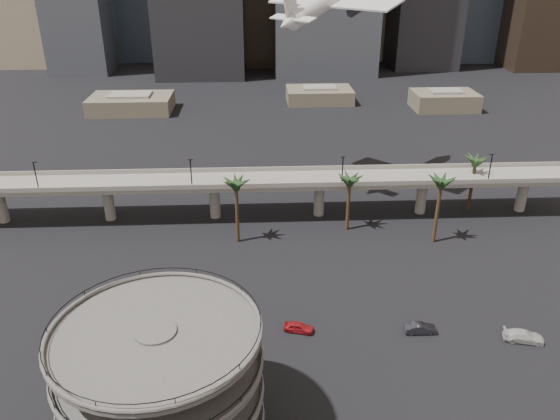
{
  "coord_description": "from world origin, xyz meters",
  "views": [
    {
      "loc": [
        -2.42,
        -49.54,
        51.55
      ],
      "look_at": [
        1.4,
        28.0,
        14.26
      ],
      "focal_mm": 35.0,
      "sensor_mm": 36.0,
      "label": 1
    }
  ],
  "objects_px": {
    "car_a": "(299,327)",
    "car_b": "(420,328)",
    "parking_ramp": "(161,378)",
    "overpass": "(267,184)",
    "car_c": "(524,336)"
  },
  "relations": [
    {
      "from": "parking_ramp",
      "to": "car_b",
      "type": "bearing_deg",
      "value": 28.21
    },
    {
      "from": "car_b",
      "to": "car_c",
      "type": "distance_m",
      "value": 14.69
    },
    {
      "from": "car_b",
      "to": "car_c",
      "type": "bearing_deg",
      "value": -99.05
    },
    {
      "from": "car_a",
      "to": "car_b",
      "type": "relative_size",
      "value": 0.94
    },
    {
      "from": "car_a",
      "to": "car_c",
      "type": "xyz_separation_m",
      "value": [
        32.48,
        -3.78,
        0.07
      ]
    },
    {
      "from": "parking_ramp",
      "to": "car_b",
      "type": "height_order",
      "value": "parking_ramp"
    },
    {
      "from": "overpass",
      "to": "car_a",
      "type": "height_order",
      "value": "overpass"
    },
    {
      "from": "overpass",
      "to": "car_b",
      "type": "distance_m",
      "value": 46.31
    },
    {
      "from": "overpass",
      "to": "car_c",
      "type": "height_order",
      "value": "overpass"
    },
    {
      "from": "parking_ramp",
      "to": "overpass",
      "type": "height_order",
      "value": "parking_ramp"
    },
    {
      "from": "car_a",
      "to": "car_b",
      "type": "xyz_separation_m",
      "value": [
        18.01,
        -1.19,
        0.02
      ]
    },
    {
      "from": "parking_ramp",
      "to": "overpass",
      "type": "xyz_separation_m",
      "value": [
        13.0,
        59.0,
        -2.5
      ]
    },
    {
      "from": "car_b",
      "to": "car_a",
      "type": "bearing_deg",
      "value": 87.34
    },
    {
      "from": "car_a",
      "to": "car_c",
      "type": "bearing_deg",
      "value": -81.1
    },
    {
      "from": "car_a",
      "to": "car_c",
      "type": "height_order",
      "value": "car_c"
    }
  ]
}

